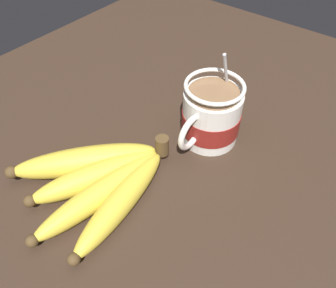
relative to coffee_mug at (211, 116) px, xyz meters
The scene contains 3 objects.
table 8.83cm from the coffee_mug, 23.70° to the left, with size 102.63×102.63×2.74cm.
coffee_mug is the anchor object (origin of this frame).
banana_bunch 19.13cm from the coffee_mug, 19.43° to the right, with size 22.59×19.61×4.32cm.
Camera 1 is at (27.58, 15.46, 40.25)cm, focal length 35.00 mm.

